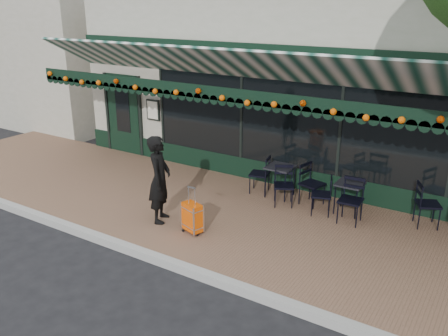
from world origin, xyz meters
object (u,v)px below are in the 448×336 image
Objects in this scene: woman at (160,179)px; cafe_table_b at (280,169)px; chair_a_right at (428,205)px; suitcase at (192,218)px; chair_b_right at (312,184)px; chair_b_front at (284,186)px; chair_a_left at (321,195)px; cafe_table_a at (350,186)px; chair_a_front at (351,201)px; chair_b_left at (260,174)px.

woman reaches higher than cafe_table_b.
woman is 1.95× the size of chair_a_right.
woman reaches higher than suitcase.
chair_b_right is (-2.25, -0.21, 0.01)m from chair_a_right.
chair_b_right reaches higher than chair_b_front.
chair_a_left is (1.10, -0.39, -0.22)m from cafe_table_b.
chair_a_front is at bearing -68.77° from cafe_table_a.
suitcase is 1.11× the size of chair_a_left.
chair_a_front is (-1.29, -0.63, 0.01)m from chair_a_right.
cafe_table_a is at bearing 76.48° from chair_b_left.
cafe_table_a is 0.73× the size of chair_a_right.
chair_a_left is 0.63m from chair_a_front.
suitcase is 1.40× the size of cafe_table_a.
chair_b_front is (1.70, 1.96, -0.43)m from woman.
chair_a_front is 1.05× the size of chair_b_front.
cafe_table_b is at bearing -55.95° from woman.
chair_b_left is at bearing -122.54° from chair_a_left.
chair_b_right is (-0.79, -0.01, -0.13)m from cafe_table_a.
suitcase reaches higher than chair_b_left.
chair_b_right is (-0.34, 0.35, 0.04)m from chair_a_left.
chair_a_right is at bearing 86.53° from chair_a_left.
cafe_table_b is at bearing 68.35° from chair_a_right.
chair_a_right reaches higher than cafe_table_b.
cafe_table_b is 0.79m from chair_b_right.
suitcase reaches higher than chair_b_right.
cafe_table_a is at bearing 108.27° from chair_a_left.
cafe_table_b is 3.02m from chair_a_right.
suitcase is at bearing 163.81° from chair_b_right.
cafe_table_a is 1.48m from chair_a_right.
chair_a_front is 2.26m from chair_b_left.
chair_b_front is (-2.74, -0.56, -0.01)m from chair_a_right.
cafe_table_b is 0.51m from chair_b_front.
chair_a_front is 1.45m from chair_b_front.
chair_a_left is at bearing 63.82° from chair_b_left.
chair_b_left is at bearing 105.60° from suitcase.
chair_a_front reaches higher than chair_a_left.
woman is at bearing 149.87° from chair_b_right.
cafe_table_a is 0.48m from chair_a_front.
chair_a_front is at bearing 63.59° from chair_a_left.
cafe_table_a is 0.79× the size of chair_a_left.
woman reaches higher than chair_a_left.
chair_b_left is (0.94, 2.31, -0.43)m from woman.
chair_b_front is (-1.45, 0.07, -0.02)m from chair_a_front.
chair_b_left is 0.95× the size of chair_b_right.
chair_b_front is at bearing 85.15° from suitcase.
chair_a_left is (2.53, 1.95, -0.45)m from woman.
woman is 3.79m from cafe_table_a.
chair_a_left is at bearing 68.51° from suitcase.
chair_b_right is (-0.96, 0.42, 0.00)m from chair_a_front.
chair_a_left reaches higher than cafe_table_b.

